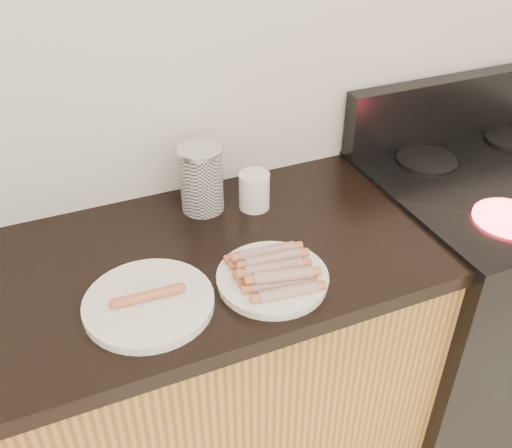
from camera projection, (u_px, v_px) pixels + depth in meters
name	position (u px, v px, depth m)	size (l,w,h in m)	color
wall_back	(212.00, 41.00, 1.41)	(4.00, 0.04, 2.60)	silver
stove	(476.00, 294.00, 1.90)	(0.76, 0.65, 0.91)	black
stove_panel	(453.00, 107.00, 1.80)	(0.76, 0.06, 0.20)	black
burner_near_left	(509.00, 218.00, 1.45)	(0.18, 0.18, 0.01)	#FF1E2D
burner_far_left	(427.00, 159.00, 1.71)	(0.18, 0.18, 0.01)	black
main_plate	(272.00, 280.00, 1.27)	(0.25, 0.25, 0.02)	white
side_plate	(149.00, 303.00, 1.20)	(0.28, 0.28, 0.02)	silver
hotdog_pile	(273.00, 269.00, 1.25)	(0.13, 0.20, 0.05)	brown
plain_sausages	(148.00, 296.00, 1.19)	(0.14, 0.03, 0.02)	#DB6D40
canister	(202.00, 179.00, 1.47)	(0.11, 0.11, 0.18)	white
mug	(254.00, 191.00, 1.50)	(0.08, 0.08, 0.10)	white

